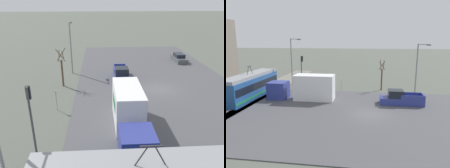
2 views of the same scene
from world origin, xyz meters
The scene contains 9 objects.
ground_plane centered at (0.00, 0.00, 0.00)m, with size 320.00×320.00×0.00m, color #565B51.
road_surface centered at (0.00, 0.00, 0.04)m, with size 21.05×49.93×0.08m.
box_truck centered at (5.07, 8.84, 1.68)m, with size 2.47×9.21×3.47m.
pickup_truck centered at (4.51, -3.93, 0.78)m, with size 1.93×5.48×1.86m.
sedan_car_0 centered at (-6.87, -12.52, 0.66)m, with size 1.75×4.50×1.41m.
traffic_light_pole centered at (12.41, 11.60, 3.53)m, with size 0.28×0.47×5.48m.
street_tree centered at (12.39, -1.89, 2.30)m, with size 1.19×0.99×5.05m.
street_lamp_mid_block centered at (11.74, -7.35, 4.43)m, with size 0.36×1.95×7.62m.
no_parking_sign centered at (12.06, 4.75, 1.33)m, with size 0.32×0.08×2.18m.
Camera 1 is at (7.56, 25.23, 11.01)m, focal length 35.00 mm.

